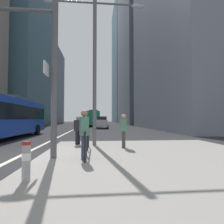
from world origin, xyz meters
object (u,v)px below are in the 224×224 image
Objects in this scene: car_oncoming_mid at (34,123)px; traffic_signal_gantry at (4,49)px; city_bus_blue_oncoming at (5,115)px; pedestrian_walking at (124,129)px; car_receding_far at (97,121)px; pedestrian_waiting at (78,129)px; pedestrian_far at (84,132)px; bollard_left at (26,159)px; street_lamp_post at (95,51)px; car_receding_near at (102,122)px; city_bus_red_receding at (93,118)px.

traffic_signal_gantry is (6.03, -21.55, 3.09)m from car_oncoming_mid.
city_bus_blue_oncoming is 6.99× the size of pedestrian_walking.
pedestrian_walking is (0.85, -43.13, 0.07)m from car_receding_far.
pedestrian_waiting is at bearing 149.46° from pedestrian_walking.
car_receding_far is (7.48, 37.33, -0.85)m from city_bus_blue_oncoming.
car_oncoming_mid reaches higher than pedestrian_far.
pedestrian_far is at bearing -81.30° from pedestrian_waiting.
bollard_left is 0.52× the size of pedestrian_far.
traffic_signal_gantry is at bearing -137.24° from street_lamp_post.
car_receding_near is 4.62× the size of bollard_left.
car_oncoming_mid is 25.55m from car_receding_far.
car_receding_far is 2.44× the size of pedestrian_far.
pedestrian_far is at bearing -89.84° from city_bus_red_receding.
bollard_left is (7.76, -23.97, -0.34)m from car_oncoming_mid.
car_receding_far reaches higher than pedestrian_far.
car_receding_far is 41.77m from pedestrian_waiting.
car_oncoming_mid is 22.28m from pedestrian_walking.
street_lamp_post reaches higher than city_bus_blue_oncoming.
traffic_signal_gantry is 4.56m from street_lamp_post.
traffic_signal_gantry is at bearing -74.36° from car_oncoming_mid.
traffic_signal_gantry is at bearing 172.22° from pedestrian_far.
city_bus_red_receding reaches higher than car_receding_far.
pedestrian_far is (6.56, -8.20, -0.73)m from city_bus_blue_oncoming.
car_oncoming_mid is 10.41m from car_receding_near.
car_receding_far is at bearing 87.95° from pedestrian_waiting.
city_bus_blue_oncoming is at bearing 145.08° from street_lamp_post.
pedestrian_waiting is (5.98, -4.41, -0.83)m from city_bus_blue_oncoming.
street_lamp_post is at bearing -34.92° from city_bus_blue_oncoming.
car_oncoming_mid is 2.50× the size of pedestrian_walking.
bollard_left is (5.40, -10.22, -1.19)m from city_bus_blue_oncoming.
car_receding_far is at bearing 78.67° from city_bus_blue_oncoming.
bollard_left is (-1.07, -35.63, -1.19)m from city_bus_red_receding.
city_bus_blue_oncoming is 7.48m from pedestrian_waiting.
street_lamp_post is at bearing -89.17° from city_bus_red_receding.
car_receding_far is 47.60m from bollard_left.
city_bus_blue_oncoming is 10.18m from pedestrian_walking.
street_lamp_post is 4.67× the size of pedestrian_far.
street_lamp_post is at bearing 74.46° from bollard_left.
car_receding_far is at bearing 85.14° from city_bus_red_receding.
traffic_signal_gantry is at bearing -64.79° from city_bus_blue_oncoming.
car_oncoming_mid is 25.20m from bollard_left.
car_oncoming_mid is 2.65× the size of pedestrian_waiting.
city_bus_red_receding is 6.70× the size of pedestrian_walking.
bollard_left is 2.38m from pedestrian_far.
pedestrian_waiting is (2.31, 3.39, -3.07)m from traffic_signal_gantry.
car_oncoming_mid is at bearing 105.64° from traffic_signal_gantry.
pedestrian_far reaches higher than pedestrian_waiting.
car_receding_near reaches higher than pedestrian_waiting.
city_bus_blue_oncoming is 12.82× the size of bollard_left.
street_lamp_post reaches higher than pedestrian_waiting.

